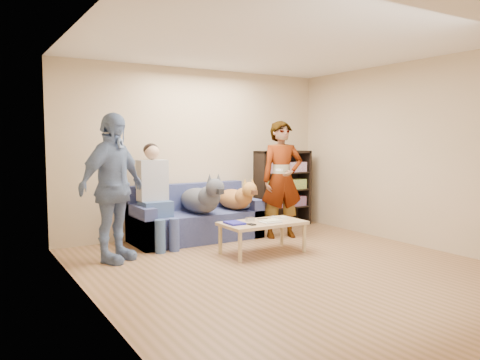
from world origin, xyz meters
TOP-DOWN VIEW (x-y plane):
  - ground at (0.00, 0.00)m, footprint 5.00×5.00m
  - ceiling at (0.00, 0.00)m, footprint 5.00×5.00m
  - wall_back at (0.00, 2.50)m, footprint 4.50×0.00m
  - wall_left at (-2.25, 0.00)m, footprint 0.00×5.00m
  - wall_right at (2.25, 0.00)m, footprint 0.00×5.00m
  - blanket at (0.43, 1.91)m, footprint 0.39×0.33m
  - person_standing_right at (0.95, 1.53)m, footprint 0.74×0.59m
  - person_standing_left at (-1.66, 1.45)m, footprint 1.14×0.96m
  - held_controller at (0.75, 1.33)m, footprint 0.05×0.12m
  - notebook_blue at (-0.27, 0.90)m, footprint 0.20×0.26m
  - papers at (0.18, 0.75)m, footprint 0.26×0.20m
  - magazine at (0.21, 0.77)m, footprint 0.22×0.17m
  - camera_silver at (0.01, 0.97)m, footprint 0.11×0.06m
  - controller_a at (0.41, 0.95)m, footprint 0.04×0.13m
  - controller_b at (0.49, 0.87)m, footprint 0.09×0.06m
  - headphone_cup_a at (0.33, 0.83)m, footprint 0.07×0.07m
  - headphone_cup_b at (0.33, 0.91)m, footprint 0.07×0.07m
  - pen_orange at (0.11, 0.69)m, footprint 0.13×0.06m
  - pen_black at (0.25, 1.03)m, footprint 0.13×0.08m
  - wallet at (-0.12, 0.73)m, footprint 0.07×0.12m
  - sofa at (-0.25, 2.10)m, footprint 1.90×0.85m
  - person_seated at (-0.92, 1.97)m, footprint 0.40×0.73m
  - dog_gray at (-0.25, 1.84)m, footprint 0.42×1.25m
  - dog_tan at (0.36, 1.89)m, footprint 0.36×1.14m
  - coffee_table at (0.13, 0.85)m, footprint 1.10×0.60m
  - bookshelf at (1.55, 2.33)m, footprint 1.00×0.34m

SIDE VIEW (x-z plane):
  - ground at x=0.00m, z-range 0.00..0.00m
  - sofa at x=-0.25m, z-range -0.13..0.69m
  - coffee_table at x=0.13m, z-range 0.16..0.58m
  - pen_orange at x=0.11m, z-range 0.42..0.43m
  - pen_black at x=0.25m, z-range 0.42..0.43m
  - papers at x=0.18m, z-range 0.42..0.43m
  - wallet at x=-0.12m, z-range 0.42..0.43m
  - headphone_cup_a at x=0.33m, z-range 0.42..0.44m
  - headphone_cup_b at x=0.33m, z-range 0.42..0.44m
  - notebook_blue at x=-0.27m, z-range 0.42..0.45m
  - controller_a at x=0.41m, z-range 0.42..0.45m
  - controller_b at x=0.49m, z-range 0.42..0.45m
  - magazine at x=0.21m, z-range 0.43..0.45m
  - camera_silver at x=0.01m, z-range 0.42..0.47m
  - blanket at x=0.43m, z-range 0.43..0.56m
  - dog_tan at x=0.36m, z-range 0.35..0.87m
  - dog_gray at x=-0.25m, z-range 0.34..0.95m
  - bookshelf at x=1.55m, z-range 0.03..1.33m
  - person_seated at x=-0.92m, z-range 0.04..1.51m
  - person_standing_right at x=0.95m, z-range 0.00..1.78m
  - person_standing_left at x=-1.66m, z-range 0.00..1.82m
  - held_controller at x=0.75m, z-range 1.04..1.07m
  - wall_back at x=0.00m, z-range -0.95..3.55m
  - wall_left at x=-2.25m, z-range -1.20..3.80m
  - wall_right at x=2.25m, z-range -1.20..3.80m
  - ceiling at x=0.00m, z-range 2.60..2.60m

